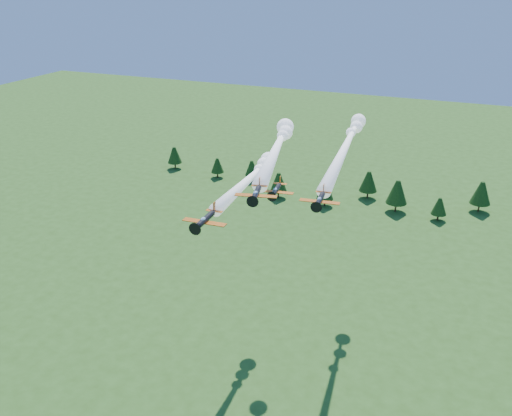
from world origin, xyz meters
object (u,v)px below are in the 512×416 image
at_px(plane_lead, 277,146).
at_px(plane_slot, 276,190).
at_px(plane_right, 346,145).
at_px(plane_left, 251,178).

height_order(plane_lead, plane_slot, plane_lead).
bearing_deg(plane_slot, plane_right, 68.57).
xyz_separation_m(plane_left, plane_slot, (10.94, -13.76, 3.77)).
distance_m(plane_lead, plane_left, 14.36).
bearing_deg(plane_right, plane_slot, -110.48).
bearing_deg(plane_left, plane_slot, -53.77).
bearing_deg(plane_left, plane_lead, -39.15).
bearing_deg(plane_lead, plane_right, 50.91).
height_order(plane_right, plane_slot, plane_right).
bearing_deg(plane_right, plane_lead, -122.52).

